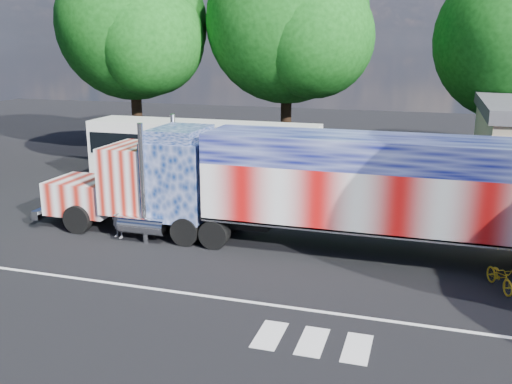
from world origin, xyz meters
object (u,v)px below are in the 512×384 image
(bicycle, at_px, (500,277))
(tree_n_mid, at_px, (290,22))
(coach_bus, at_px, (203,155))
(woman, at_px, (118,217))
(semi_truck, at_px, (326,187))
(tree_nw_a, at_px, (134,25))

(bicycle, relative_size, tree_n_mid, 0.12)
(coach_bus, relative_size, woman, 7.06)
(semi_truck, relative_size, woman, 12.71)
(coach_bus, height_order, woman, coach_bus)
(tree_n_mid, bearing_deg, tree_nw_a, -171.08)
(tree_nw_a, bearing_deg, woman, -64.89)
(tree_n_mid, height_order, tree_nw_a, tree_n_mid)
(semi_truck, height_order, bicycle, semi_truck)
(woman, bearing_deg, tree_nw_a, 136.21)
(woman, xyz_separation_m, tree_n_mid, (3.04, 16.53, 8.16))
(coach_bus, height_order, bicycle, coach_bus)
(tree_n_mid, bearing_deg, semi_truck, -70.95)
(coach_bus, xyz_separation_m, tree_n_mid, (2.74, 8.02, 7.16))
(coach_bus, xyz_separation_m, woman, (-0.30, -8.52, -1.01))
(coach_bus, distance_m, tree_nw_a, 12.00)
(tree_nw_a, bearing_deg, tree_n_mid, 8.92)
(woman, distance_m, bicycle, 14.55)
(semi_truck, xyz_separation_m, woman, (-8.34, -1.20, -1.59))
(woman, xyz_separation_m, bicycle, (14.51, -0.86, -0.46))
(semi_truck, xyz_separation_m, bicycle, (6.18, -2.06, -2.05))
(semi_truck, distance_m, woman, 8.57)
(tree_n_mid, relative_size, tree_nw_a, 1.03)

